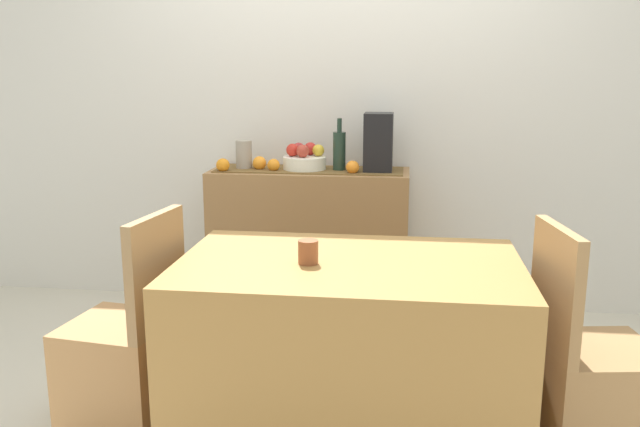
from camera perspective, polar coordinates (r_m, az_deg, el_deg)
name	(u,v)px	position (r m, az deg, el deg)	size (l,w,h in m)	color
ground_plane	(315,388)	(3.19, -0.44, -14.71)	(6.40, 6.40, 0.02)	beige
room_wall_rear	(342,83)	(4.01, 1.89, 11.10)	(6.40, 0.06, 2.70)	silver
sideboard_console	(310,243)	(3.90, -0.89, -2.57)	(1.14, 0.42, 0.87)	olive
table_runner	(309,170)	(3.81, -0.91, 3.78)	(1.07, 0.32, 0.01)	brown
fruit_bowl	(305,163)	(3.81, -1.33, 4.36)	(0.24, 0.24, 0.07)	white
apple_front	(299,149)	(3.87, -1.85, 5.56)	(0.07, 0.07, 0.07)	#A72B2C
apple_upper	(303,151)	(3.76, -1.49, 5.37)	(0.07, 0.07, 0.07)	#AD3929
apple_rear	(318,150)	(3.81, -0.14, 5.43)	(0.07, 0.07, 0.07)	gold
apple_center	(293,150)	(3.81, -2.37, 5.46)	(0.07, 0.07, 0.07)	red
apple_left	(310,149)	(3.87, -0.84, 5.58)	(0.07, 0.07, 0.07)	#B32721
wine_bottle	(339,150)	(3.77, 1.66, 5.43)	(0.07, 0.07, 0.30)	#203427
coffee_maker	(378,143)	(3.75, 5.03, 6.08)	(0.16, 0.18, 0.33)	black
ceramic_vase	(244,155)	(3.87, -6.54, 5.03)	(0.09, 0.09, 0.17)	#9F9688
orange_loose_near_bowl	(274,165)	(3.78, -4.00, 4.17)	(0.07, 0.07, 0.07)	orange
orange_loose_far	(259,163)	(3.83, -5.21, 4.33)	(0.08, 0.08, 0.08)	orange
orange_loose_mid	(353,167)	(3.68, 2.81, 3.99)	(0.07, 0.07, 0.07)	orange
orange_loose_end	(223,165)	(3.79, -8.33, 4.13)	(0.08, 0.08, 0.08)	orange
dining_table	(348,354)	(2.60, 2.44, -11.94)	(1.28, 0.81, 0.74)	#A1733A
coffee_cup	(308,252)	(2.43, -1.02, -3.31)	(0.07, 0.07, 0.09)	brown
chair_near_window	(125,366)	(2.86, -16.35, -12.43)	(0.45, 0.45, 0.90)	#A57647
chair_by_corner	(591,394)	(2.73, 22.24, -14.12)	(0.46, 0.46, 0.90)	#9C7245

